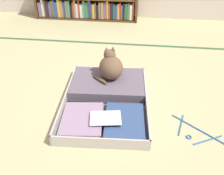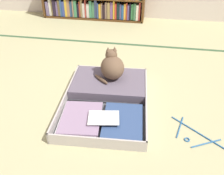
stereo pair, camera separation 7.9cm
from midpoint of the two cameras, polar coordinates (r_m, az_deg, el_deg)
name	(u,v)px [view 1 (the left image)]	position (r m, az deg, el deg)	size (l,w,h in m)	color
ground_plane	(96,107)	(2.06, -4.77, -4.57)	(10.00, 10.00, 0.00)	tan
tatami_border	(114,44)	(3.17, -0.19, 10.23)	(4.80, 0.05, 0.00)	#335333
open_suitcase	(106,96)	(2.11, -2.47, -2.03)	(0.75, 1.02, 0.09)	#B9B1AB
black_cat	(111,66)	(2.23, -1.35, 4.94)	(0.32, 0.32, 0.28)	brown
clothes_hanger	(195,131)	(1.92, 17.66, -9.80)	(0.35, 0.32, 0.01)	#265B92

